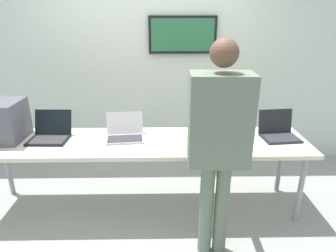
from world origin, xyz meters
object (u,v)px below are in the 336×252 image
Objects in this scene: laptop_station_1 at (125,133)px; person at (219,135)px; coffee_mug at (240,147)px; equipment_box at (1,121)px; laptop_station_0 at (50,133)px; laptop_station_2 at (205,131)px; workbench at (143,145)px; laptop_station_3 at (278,132)px.

person reaches higher than laptop_station_1.
person is at bearing -126.36° from coffee_mug.
equipment_box is 0.24× the size of person.
person reaches higher than laptop_station_0.
coffee_mug is (0.27, -0.34, -0.02)m from laptop_station_2.
person is (1.95, -0.69, 0.13)m from equipment_box.
coffee_mug is (0.88, -0.25, 0.09)m from workbench.
laptop_station_2 reaches higher than laptop_station_1.
equipment_box reaches higher than laptop_station_0.
workbench is at bearing -171.22° from laptop_station_2.
equipment_box reaches higher than laptop_station_2.
laptop_station_3 reaches higher than laptop_station_2.
laptop_station_2 is 0.44m from coffee_mug.
person reaches higher than laptop_station_3.
laptop_station_3 is (1.34, 0.07, 0.11)m from workbench.
laptop_station_1 is at bearing 0.90° from laptop_station_0.
equipment_box is 2.68m from laptop_station_3.
laptop_station_1 is (0.72, 0.01, -0.01)m from laptop_station_0.
workbench is 8.80× the size of laptop_station_2.
laptop_station_0 is at bearing 175.58° from workbench.
equipment_box is at bearing -179.48° from laptop_station_0.
workbench is 0.94m from person.
equipment_box is 0.46m from laptop_station_0.
person reaches higher than laptop_station_2.
equipment_box is 1.11× the size of laptop_station_0.
laptop_station_0 is 1.03× the size of laptop_station_2.
workbench is 8.56× the size of laptop_station_0.
workbench is 0.92m from coffee_mug.
laptop_station_1 is 4.60× the size of coffee_mug.
laptop_station_1 reaches higher than workbench.
laptop_station_1 is 1.10m from coffee_mug.
laptop_station_3 is at bearing -0.00° from laptop_station_0.
laptop_station_3 is (0.73, -0.03, 0.00)m from laptop_station_2.
equipment_box is 2.25m from coffee_mug.
laptop_station_2 is at bearing 127.79° from coffee_mug.
laptop_station_1 is 0.79m from laptop_station_2.
laptop_station_0 is 0.96× the size of laptop_station_1.
laptop_station_3 is at bearing -0.43° from laptop_station_1.
laptop_station_1 is (-0.18, 0.08, 0.10)m from workbench.
laptop_station_2 is 0.73m from laptop_station_3.
coffee_mug is at bearing -52.21° from laptop_station_2.
person is (1.50, -0.69, 0.26)m from laptop_station_0.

